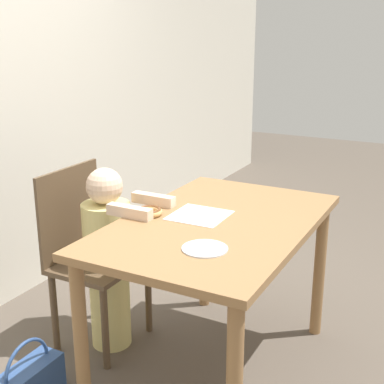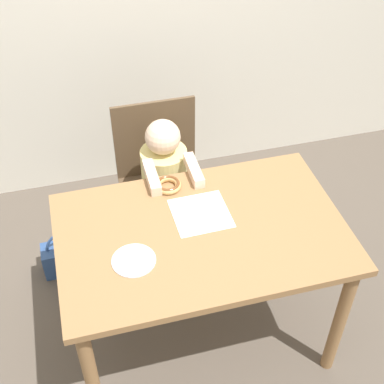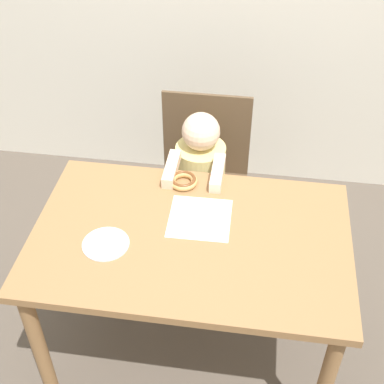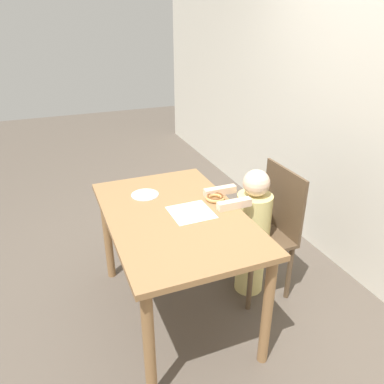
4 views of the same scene
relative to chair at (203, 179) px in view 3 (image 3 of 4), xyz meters
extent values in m
plane|color=brown|center=(0.04, -0.70, -0.49)|extent=(12.00, 12.00, 0.00)
cube|color=olive|center=(0.04, -0.70, 0.27)|extent=(1.25, 0.80, 0.03)
cylinder|color=olive|center=(-0.53, -1.04, -0.12)|extent=(0.06, 0.06, 0.74)
cylinder|color=olive|center=(-0.53, -0.36, -0.12)|extent=(0.06, 0.06, 0.74)
cylinder|color=olive|center=(0.60, -0.36, -0.12)|extent=(0.06, 0.06, 0.74)
cube|color=brown|center=(0.00, -0.07, -0.04)|extent=(0.45, 0.38, 0.03)
cube|color=brown|center=(0.00, 0.12, 0.21)|extent=(0.45, 0.02, 0.47)
cylinder|color=brown|center=(-0.19, -0.23, -0.27)|extent=(0.04, 0.04, 0.44)
cylinder|color=brown|center=(0.19, -0.23, -0.27)|extent=(0.04, 0.04, 0.44)
cylinder|color=brown|center=(-0.19, 0.09, -0.27)|extent=(0.04, 0.04, 0.44)
cylinder|color=brown|center=(0.19, 0.09, -0.27)|extent=(0.04, 0.04, 0.44)
cylinder|color=#E0D17F|center=(0.00, -0.11, -0.26)|extent=(0.21, 0.21, 0.46)
cylinder|color=#E0D17F|center=(0.00, -0.11, 0.13)|extent=(0.24, 0.24, 0.31)
sphere|color=beige|center=(0.00, -0.11, 0.38)|extent=(0.18, 0.18, 0.18)
cube|color=beige|center=(-0.10, -0.33, 0.31)|extent=(0.05, 0.23, 0.05)
cube|color=beige|center=(0.10, -0.33, 0.31)|extent=(0.05, 0.23, 0.05)
torus|color=tan|center=(-0.04, -0.39, 0.30)|extent=(0.12, 0.12, 0.03)
torus|color=brown|center=(-0.04, -0.39, 0.31)|extent=(0.11, 0.11, 0.02)
cube|color=white|center=(0.06, -0.60, 0.29)|extent=(0.25, 0.25, 0.00)
cube|color=#2D4C84|center=(-0.56, -0.08, -0.40)|extent=(0.33, 0.14, 0.18)
torus|color=#2D4C84|center=(-0.56, -0.08, -0.31)|extent=(0.26, 0.02, 0.26)
cylinder|color=silver|center=(-0.28, -0.80, 0.29)|extent=(0.18, 0.18, 0.01)
camera|label=1|loc=(-2.00, -1.65, 1.11)|focal=50.00mm
camera|label=2|loc=(-0.42, -2.25, 1.95)|focal=50.00mm
camera|label=3|loc=(0.26, -2.17, 1.78)|focal=50.00mm
camera|label=4|loc=(1.92, -1.34, 1.39)|focal=35.00mm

